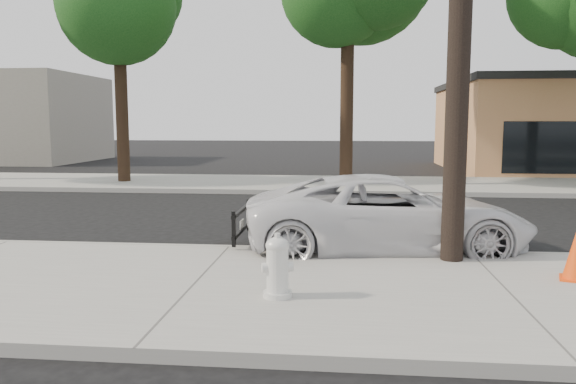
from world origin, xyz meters
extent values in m
plane|color=black|center=(0.00, 0.00, 0.00)|extent=(120.00, 120.00, 0.00)
cube|color=gray|center=(0.00, -4.30, 0.07)|extent=(90.00, 4.40, 0.15)
cube|color=gray|center=(0.00, 8.50, 0.07)|extent=(90.00, 5.00, 0.15)
cube|color=#9E9B93|center=(0.00, -2.10, 0.07)|extent=(90.00, 0.12, 0.16)
cylinder|color=black|center=(-6.00, 8.20, 2.28)|extent=(0.44, 0.44, 4.25)
sphere|color=#124013|center=(-6.00, 8.20, 5.80)|extent=(4.20, 4.20, 4.20)
cylinder|color=black|center=(2.00, 7.80, 2.53)|extent=(0.44, 0.44, 4.75)
imported|color=silver|center=(2.70, -1.66, 0.68)|extent=(5.09, 2.78, 1.35)
cylinder|color=silver|center=(1.15, -4.81, 0.18)|extent=(0.36, 0.36, 0.07)
cylinder|color=silver|center=(1.15, -4.81, 0.46)|extent=(0.27, 0.27, 0.61)
ellipsoid|color=silver|center=(1.15, -4.81, 0.78)|extent=(0.29, 0.29, 0.20)
cylinder|color=silver|center=(1.15, -4.81, 0.52)|extent=(0.40, 0.22, 0.12)
cylinder|color=silver|center=(1.15, -4.81, 0.52)|extent=(0.20, 0.24, 0.16)
cube|color=#FF4A0D|center=(5.05, -3.67, 0.16)|extent=(0.49, 0.49, 0.02)
camera|label=1|loc=(1.94, -11.35, 2.24)|focal=35.00mm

